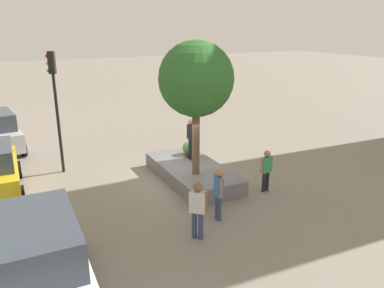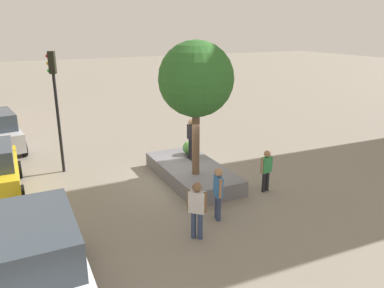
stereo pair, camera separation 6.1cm
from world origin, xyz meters
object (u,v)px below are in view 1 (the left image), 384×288
(plaza_tree, at_px, (196,80))
(skateboard, at_px, (191,158))
(passerby_with_bag, at_px, (266,168))
(pedestrian_crossing, at_px, (198,207))
(skateboarder, at_px, (191,136))
(traffic_light_corner, at_px, (55,93))
(planter_ledge, at_px, (192,173))
(police_car, at_px, (35,263))
(bystander_watching, at_px, (219,190))

(plaza_tree, xyz_separation_m, skateboard, (1.51, -0.56, -3.43))
(passerby_with_bag, bearing_deg, plaza_tree, 57.08)
(skateboard, bearing_deg, pedestrian_crossing, 155.47)
(skateboarder, height_order, pedestrian_crossing, skateboarder)
(traffic_light_corner, relative_size, passerby_with_bag, 3.12)
(skateboard, bearing_deg, planter_ledge, 155.90)
(planter_ledge, bearing_deg, passerby_with_bag, -138.45)
(planter_ledge, xyz_separation_m, skateboarder, (0.74, -0.33, 1.30))
(skateboarder, xyz_separation_m, pedestrian_crossing, (-4.65, 2.12, -0.59))
(traffic_light_corner, bearing_deg, skateboard, -117.09)
(skateboarder, xyz_separation_m, passerby_with_bag, (-2.92, -1.60, -0.68))
(planter_ledge, distance_m, skateboarder, 1.53)
(plaza_tree, distance_m, police_car, 7.74)
(plaza_tree, bearing_deg, skateboarder, -20.37)
(skateboard, relative_size, traffic_light_corner, 0.16)
(planter_ledge, bearing_deg, skateboarder, -24.10)
(planter_ledge, distance_m, passerby_with_bag, 2.98)
(plaza_tree, xyz_separation_m, pedestrian_crossing, (-3.14, 1.56, -3.07))
(skateboarder, xyz_separation_m, police_car, (-5.59, 6.44, -0.48))
(plaza_tree, xyz_separation_m, traffic_light_corner, (3.95, 4.21, -0.73))
(plaza_tree, bearing_deg, passerby_with_bag, -122.92)
(police_car, relative_size, passerby_with_bag, 2.99)
(skateboard, xyz_separation_m, pedestrian_crossing, (-4.65, 2.12, 0.36))
(pedestrian_crossing, bearing_deg, passerby_with_bag, -65.03)
(skateboard, distance_m, bystander_watching, 4.10)
(passerby_with_bag, bearing_deg, skateboarder, 28.80)
(skateboarder, distance_m, pedestrian_crossing, 5.15)
(planter_ledge, bearing_deg, pedestrian_crossing, 155.39)
(passerby_with_bag, bearing_deg, traffic_light_corner, 49.96)
(passerby_with_bag, distance_m, bystander_watching, 2.83)
(planter_ledge, xyz_separation_m, pedestrian_crossing, (-3.91, 1.79, 0.71))
(skateboard, xyz_separation_m, passerby_with_bag, (-2.92, -1.60, 0.27))
(police_car, height_order, traffic_light_corner, traffic_light_corner)
(police_car, xyz_separation_m, pedestrian_crossing, (0.94, -4.32, -0.11))
(pedestrian_crossing, bearing_deg, planter_ledge, -24.61)
(planter_ledge, xyz_separation_m, plaza_tree, (-0.78, 0.23, 3.77))
(skateboarder, bearing_deg, skateboard, 0.00)
(police_car, bearing_deg, passerby_with_bag, -71.61)
(skateboard, height_order, pedestrian_crossing, pedestrian_crossing)
(skateboard, bearing_deg, plaza_tree, 159.63)
(planter_ledge, relative_size, plaza_tree, 0.95)
(police_car, bearing_deg, plaza_tree, -55.26)
(police_car, bearing_deg, skateboarder, -49.04)
(pedestrian_crossing, bearing_deg, skateboarder, -24.53)
(traffic_light_corner, bearing_deg, plaza_tree, -133.22)
(bystander_watching, distance_m, pedestrian_crossing, 1.30)
(bystander_watching, bearing_deg, planter_ledge, -12.19)
(police_car, height_order, pedestrian_crossing, police_car)
(skateboarder, bearing_deg, police_car, 130.96)
(police_car, relative_size, traffic_light_corner, 0.96)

